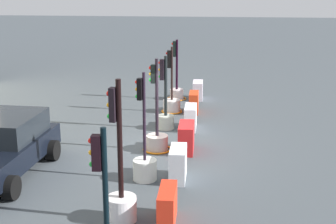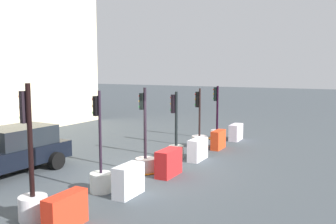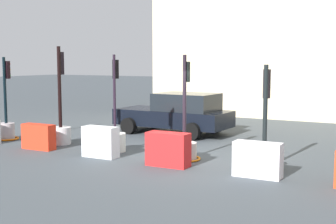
% 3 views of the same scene
% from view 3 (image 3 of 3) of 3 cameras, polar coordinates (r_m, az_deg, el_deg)
% --- Properties ---
extents(ground_plane, '(120.00, 120.00, 0.00)m').
position_cam_3_polar(ground_plane, '(13.10, 1.84, -5.94)').
color(ground_plane, '#40474C').
extents(traffic_light_0, '(0.85, 0.85, 2.91)m').
position_cam_3_polar(traffic_light_0, '(17.38, -19.26, -1.55)').
color(traffic_light_0, '#B4A8AE').
rests_on(traffic_light_0, ground_plane).
extents(traffic_light_1, '(0.68, 0.68, 3.26)m').
position_cam_3_polar(traffic_light_1, '(15.89, -13.07, -1.63)').
color(traffic_light_1, silver).
rests_on(traffic_light_1, ground_plane).
extents(traffic_light_2, '(0.65, 0.65, 2.97)m').
position_cam_3_polar(traffic_light_2, '(14.33, -6.53, -2.92)').
color(traffic_light_2, silver).
rests_on(traffic_light_2, ground_plane).
extents(traffic_light_3, '(0.93, 0.93, 2.95)m').
position_cam_3_polar(traffic_light_3, '(13.09, 2.04, -3.99)').
color(traffic_light_3, beige).
rests_on(traffic_light_3, ground_plane).
extents(traffic_light_4, '(0.60, 0.60, 2.69)m').
position_cam_3_polar(traffic_light_4, '(12.21, 11.79, -4.23)').
color(traffic_light_4, '#AAAFA4').
rests_on(traffic_light_4, ground_plane).
extents(construction_barrier_1, '(1.13, 0.39, 0.80)m').
position_cam_3_polar(construction_barrier_1, '(15.17, -15.65, -2.95)').
color(construction_barrier_1, red).
rests_on(construction_barrier_1, ground_plane).
extents(construction_barrier_2, '(1.06, 0.45, 0.89)m').
position_cam_3_polar(construction_barrier_2, '(13.56, -8.31, -3.66)').
color(construction_barrier_2, silver).
rests_on(construction_barrier_2, ground_plane).
extents(construction_barrier_3, '(1.16, 0.49, 0.90)m').
position_cam_3_polar(construction_barrier_3, '(12.28, 0.00, -4.62)').
color(construction_barrier_3, red).
rests_on(construction_barrier_3, ground_plane).
extents(construction_barrier_4, '(1.16, 0.44, 0.85)m').
position_cam_3_polar(construction_barrier_4, '(11.35, 10.97, -5.78)').
color(construction_barrier_4, white).
rests_on(construction_barrier_4, ground_plane).
extents(car_black_sedan, '(4.49, 2.35, 1.57)m').
position_cam_3_polar(car_black_sedan, '(17.65, 1.10, -0.16)').
color(car_black_sedan, black).
rests_on(car_black_sedan, ground_plane).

